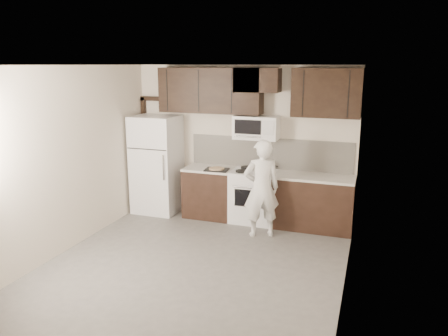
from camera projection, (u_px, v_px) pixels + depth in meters
The scene contains 14 objects.
floor at pixel (195, 264), 6.07m from camera, with size 4.50×4.50×0.00m, color #575552.
back_wall at pixel (243, 142), 7.82m from camera, with size 4.00×4.00×0.00m, color beige.
ceiling at pixel (192, 65), 5.44m from camera, with size 4.50×4.50×0.00m, color white.
counter_run at pixel (270, 198), 7.55m from camera, with size 2.95×0.64×0.91m.
stove at pixel (253, 196), 7.65m from camera, with size 0.76×0.66×0.94m.
backsplash at pixel (270, 153), 7.69m from camera, with size 2.90×0.02×0.54m, color beige.
upper_cabinets at pixel (252, 90), 7.38m from camera, with size 3.48×0.35×0.78m.
microwave at pixel (256, 128), 7.48m from camera, with size 0.76×0.42×0.40m.
refrigerator at pixel (157, 164), 8.09m from camera, with size 0.80×0.76×1.80m.
door_trim at pixel (147, 142), 8.42m from camera, with size 0.50×0.08×2.12m.
saucepan at pixel (266, 166), 7.61m from camera, with size 0.32×0.19×0.18m.
baking_tray at pixel (217, 170), 7.59m from camera, with size 0.40×0.30×0.02m, color black.
pizza at pixel (217, 169), 7.59m from camera, with size 0.27×0.27×0.02m, color #C8B386.
person at pixel (262, 188), 6.91m from camera, with size 0.58×0.38×1.58m, color white.
Camera 1 is at (2.21, -5.15, 2.71)m, focal length 35.00 mm.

